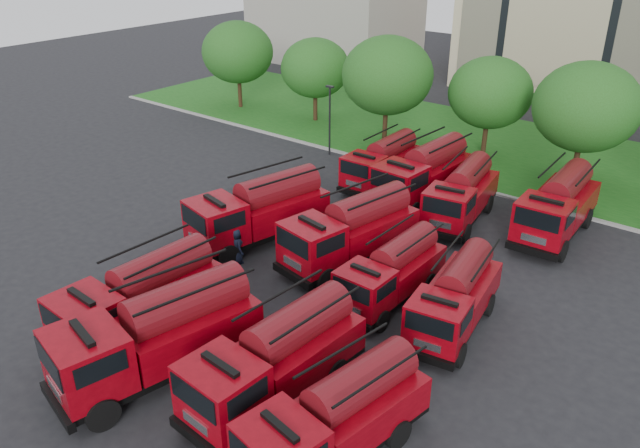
% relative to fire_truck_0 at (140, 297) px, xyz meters
% --- Properties ---
extents(ground, '(140.00, 140.00, 0.00)m').
position_rel_fire_truck_0_xyz_m(ground, '(2.82, 4.95, -1.69)').
color(ground, black).
rests_on(ground, ground).
extents(lawn, '(70.00, 16.00, 0.12)m').
position_rel_fire_truck_0_xyz_m(lawn, '(2.82, 30.95, -1.63)').
color(lawn, '#165115').
rests_on(lawn, ground).
extents(curb, '(70.00, 0.30, 0.14)m').
position_rel_fire_truck_0_xyz_m(curb, '(2.82, 22.85, -1.62)').
color(curb, gray).
rests_on(curb, ground).
extents(side_building, '(18.00, 12.00, 10.00)m').
position_rel_fire_truck_0_xyz_m(side_building, '(-27.18, 48.95, 3.31)').
color(side_building, gray).
rests_on(side_building, ground).
extents(tree_0, '(6.30, 6.30, 7.70)m').
position_rel_fire_truck_0_xyz_m(tree_0, '(-21.18, 26.95, 3.33)').
color(tree_0, '#382314').
rests_on(tree_0, ground).
extents(tree_1, '(5.71, 5.71, 6.98)m').
position_rel_fire_truck_0_xyz_m(tree_1, '(-13.18, 27.95, 2.86)').
color(tree_1, '#382314').
rests_on(tree_1, ground).
extents(tree_2, '(6.72, 6.72, 8.22)m').
position_rel_fire_truck_0_xyz_m(tree_2, '(-5.18, 26.45, 3.66)').
color(tree_2, '#382314').
rests_on(tree_2, ground).
extents(tree_3, '(5.88, 5.88, 7.19)m').
position_rel_fire_truck_0_xyz_m(tree_3, '(1.82, 28.95, 2.99)').
color(tree_3, '#382314').
rests_on(tree_3, ground).
extents(tree_4, '(6.55, 6.55, 8.01)m').
position_rel_fire_truck_0_xyz_m(tree_4, '(8.82, 27.45, 3.53)').
color(tree_4, '#382314').
rests_on(tree_4, ground).
extents(lamp_post_0, '(0.60, 0.25, 5.11)m').
position_rel_fire_truck_0_xyz_m(lamp_post_0, '(-7.18, 22.15, 1.20)').
color(lamp_post_0, black).
rests_on(lamp_post_0, ground).
extents(fire_truck_0, '(2.97, 7.50, 3.37)m').
position_rel_fire_truck_0_xyz_m(fire_truck_0, '(0.00, 0.00, 0.00)').
color(fire_truck_0, black).
rests_on(fire_truck_0, ground).
extents(fire_truck_1, '(4.34, 8.39, 3.64)m').
position_rel_fire_truck_0_xyz_m(fire_truck_1, '(2.83, -1.30, 0.14)').
color(fire_truck_1, black).
rests_on(fire_truck_1, ground).
extents(fire_truck_2, '(3.09, 7.58, 3.39)m').
position_rel_fire_truck_0_xyz_m(fire_truck_2, '(7.10, 0.52, 0.01)').
color(fire_truck_2, black).
rests_on(fire_truck_2, ground).
extents(fire_truck_3, '(3.43, 7.17, 3.13)m').
position_rel_fire_truck_0_xyz_m(fire_truck_3, '(10.47, -0.36, -0.12)').
color(fire_truck_3, black).
rests_on(fire_truck_3, ground).
extents(fire_truck_4, '(4.33, 8.30, 3.60)m').
position_rel_fire_truck_0_xyz_m(fire_truck_4, '(-1.78, 9.04, 0.12)').
color(fire_truck_4, black).
rests_on(fire_truck_4, ground).
extents(fire_truck_5, '(3.98, 8.04, 3.50)m').
position_rel_fire_truck_0_xyz_m(fire_truck_5, '(3.36, 10.23, 0.07)').
color(fire_truck_5, black).
rests_on(fire_truck_5, ground).
extents(fire_truck_6, '(2.42, 6.40, 2.90)m').
position_rel_fire_truck_0_xyz_m(fire_truck_6, '(6.86, 8.56, -0.23)').
color(fire_truck_6, black).
rests_on(fire_truck_6, ground).
extents(fire_truck_7, '(3.23, 6.82, 2.98)m').
position_rel_fire_truck_0_xyz_m(fire_truck_7, '(10.11, 8.38, -0.19)').
color(fire_truck_7, black).
rests_on(fire_truck_7, ground).
extents(fire_truck_8, '(2.64, 6.85, 3.09)m').
position_rel_fire_truck_0_xyz_m(fire_truck_8, '(-0.95, 19.71, -0.14)').
color(fire_truck_8, black).
rests_on(fire_truck_8, ground).
extents(fire_truck_9, '(3.23, 7.98, 3.57)m').
position_rel_fire_truck_0_xyz_m(fire_truck_9, '(2.38, 19.19, 0.10)').
color(fire_truck_9, black).
rests_on(fire_truck_9, ground).
extents(fire_truck_10, '(3.52, 7.41, 3.24)m').
position_rel_fire_truck_0_xyz_m(fire_truck_10, '(5.47, 18.07, -0.06)').
color(fire_truck_10, black).
rests_on(fire_truck_10, ground).
extents(fire_truck_11, '(3.08, 7.73, 3.47)m').
position_rel_fire_truck_0_xyz_m(fire_truck_11, '(10.40, 19.63, 0.05)').
color(fire_truck_11, black).
rests_on(fire_truck_11, ground).
extents(firefighter_3, '(1.16, 1.02, 1.61)m').
position_rel_fire_truck_0_xyz_m(firefighter_3, '(9.62, 1.28, -1.69)').
color(firefighter_3, black).
rests_on(firefighter_3, ground).
extents(firefighter_4, '(1.10, 0.89, 1.94)m').
position_rel_fire_truck_0_xyz_m(firefighter_4, '(-1.05, 6.54, -1.69)').
color(firefighter_4, black).
rests_on(firefighter_4, ground).
extents(firefighter_5, '(1.65, 1.20, 1.63)m').
position_rel_fire_truck_0_xyz_m(firefighter_5, '(9.19, 8.98, -1.69)').
color(firefighter_5, maroon).
rests_on(firefighter_5, ground).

